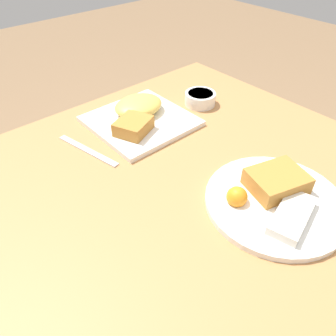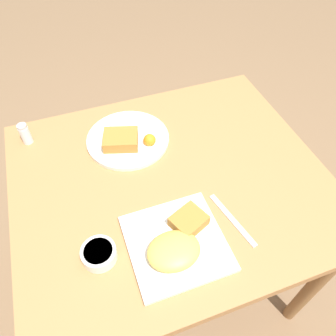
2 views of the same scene
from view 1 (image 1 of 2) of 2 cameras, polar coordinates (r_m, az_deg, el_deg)
ground_plane at (r=1.39m, az=0.96°, el=-24.91°), size 8.00×8.00×0.00m
dining_table at (r=0.83m, az=1.45°, el=-5.26°), size 1.01×0.87×0.75m
plate_square_near at (r=0.95m, az=-5.09°, el=9.07°), size 0.26×0.26×0.06m
plate_oval_far at (r=0.73m, az=18.11°, el=-4.95°), size 0.29×0.29×0.05m
sauce_ramekin at (r=1.04m, az=5.63°, el=11.99°), size 0.09×0.09×0.04m
butter_knife at (r=0.86m, az=-13.80°, el=2.99°), size 0.06×0.20×0.00m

